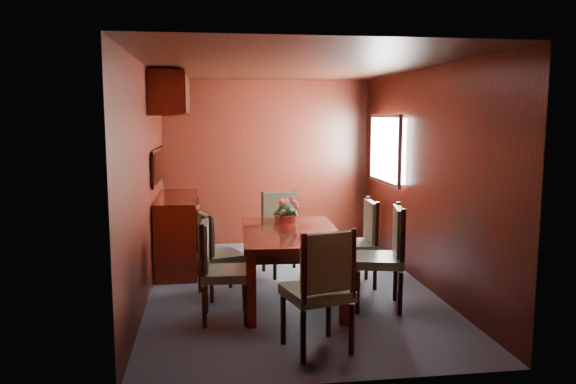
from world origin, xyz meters
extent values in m
plane|color=#3E4655|center=(0.00, 0.00, 0.00)|extent=(4.50, 4.50, 0.00)
cube|color=black|center=(-1.50, 0.00, 1.20)|extent=(0.02, 4.50, 2.40)
cube|color=black|center=(1.50, 0.00, 1.20)|extent=(0.02, 4.50, 2.40)
cube|color=black|center=(0.00, 2.25, 1.20)|extent=(3.00, 0.02, 2.40)
cube|color=black|center=(0.00, -2.25, 1.20)|extent=(3.00, 0.02, 2.40)
cube|color=black|center=(0.00, 0.00, 2.40)|extent=(3.00, 4.50, 0.02)
cube|color=white|center=(1.48, 1.10, 1.45)|extent=(0.14, 1.10, 0.80)
cube|color=#B2B2B7|center=(1.41, 1.10, 1.45)|extent=(0.04, 1.20, 0.90)
cube|color=black|center=(-1.47, 1.00, 1.28)|extent=(0.03, 1.36, 0.41)
cube|color=silver|center=(-1.45, 1.00, 1.28)|extent=(0.01, 1.30, 0.35)
cube|color=#390D07|center=(-1.30, 1.00, 2.13)|extent=(0.40, 1.40, 0.50)
cube|color=#390D07|center=(-1.25, 1.00, 0.45)|extent=(0.48, 1.40, 0.90)
cube|color=#390D07|center=(-0.50, -1.11, 0.33)|extent=(0.09, 0.09, 0.67)
cube|color=#390D07|center=(0.34, -1.15, 0.33)|extent=(0.09, 0.09, 0.67)
cube|color=#390D07|center=(-0.43, 0.32, 0.33)|extent=(0.09, 0.09, 0.67)
cube|color=#390D07|center=(0.41, 0.27, 0.33)|extent=(0.09, 0.09, 0.67)
cube|color=black|center=(-0.05, -0.42, 0.62)|extent=(0.92, 1.48, 0.10)
cube|color=#390D07|center=(-0.05, -0.42, 0.70)|extent=(1.05, 1.60, 0.06)
cylinder|color=black|center=(-0.91, -0.68, 0.19)|extent=(0.04, 0.04, 0.38)
cylinder|color=black|center=(-0.92, -1.07, 0.19)|extent=(0.04, 0.04, 0.38)
cylinder|color=black|center=(-0.54, -0.69, 0.19)|extent=(0.04, 0.04, 0.38)
cylinder|color=black|center=(-0.55, -1.08, 0.19)|extent=(0.04, 0.04, 0.38)
cube|color=#56654D|center=(-0.73, -0.88, 0.44)|extent=(0.44, 0.46, 0.08)
cylinder|color=black|center=(-0.92, -0.68, 0.69)|extent=(0.04, 0.04, 0.51)
cylinder|color=black|center=(-0.93, -1.07, 0.69)|extent=(0.04, 0.04, 0.51)
cube|color=#56654D|center=(-0.90, -0.87, 0.71)|extent=(0.07, 0.41, 0.43)
cylinder|color=black|center=(-0.97, -0.03, 0.18)|extent=(0.04, 0.04, 0.36)
cylinder|color=black|center=(-0.85, -0.38, 0.18)|extent=(0.04, 0.04, 0.36)
cylinder|color=black|center=(-0.64, 0.09, 0.18)|extent=(0.04, 0.04, 0.36)
cylinder|color=black|center=(-0.52, -0.26, 0.18)|extent=(0.04, 0.04, 0.36)
cube|color=#56654D|center=(-0.75, -0.14, 0.42)|extent=(0.53, 0.54, 0.07)
cylinder|color=black|center=(-0.98, -0.03, 0.66)|extent=(0.04, 0.04, 0.48)
cylinder|color=black|center=(-0.86, -0.38, 0.66)|extent=(0.04, 0.04, 0.48)
cube|color=#56654D|center=(-0.90, -0.20, 0.68)|extent=(0.18, 0.38, 0.41)
cylinder|color=black|center=(0.92, -1.00, 0.21)|extent=(0.05, 0.05, 0.41)
cylinder|color=black|center=(1.01, -0.58, 0.21)|extent=(0.05, 0.05, 0.41)
cylinder|color=black|center=(0.53, -0.91, 0.21)|extent=(0.05, 0.05, 0.41)
cylinder|color=black|center=(0.62, -0.50, 0.21)|extent=(0.05, 0.05, 0.41)
cube|color=#56654D|center=(0.77, -0.75, 0.47)|extent=(0.56, 0.58, 0.08)
cylinder|color=black|center=(0.93, -1.00, 0.75)|extent=(0.05, 0.05, 0.55)
cylinder|color=black|center=(1.02, -0.59, 0.75)|extent=(0.05, 0.05, 0.55)
cube|color=#56654D|center=(0.95, -0.79, 0.77)|extent=(0.16, 0.45, 0.46)
cylinder|color=black|center=(0.91, -0.22, 0.19)|extent=(0.04, 0.04, 0.39)
cylinder|color=black|center=(0.92, 0.18, 0.19)|extent=(0.04, 0.04, 0.39)
cylinder|color=black|center=(0.53, -0.20, 0.19)|extent=(0.04, 0.04, 0.39)
cylinder|color=black|center=(0.54, 0.20, 0.19)|extent=(0.04, 0.04, 0.39)
cube|color=#56654D|center=(0.72, -0.01, 0.45)|extent=(0.46, 0.48, 0.08)
cylinder|color=black|center=(0.92, -0.22, 0.71)|extent=(0.04, 0.04, 0.52)
cylinder|color=black|center=(0.93, 0.18, 0.71)|extent=(0.04, 0.04, 0.52)
cube|color=#56654D|center=(0.90, -0.02, 0.73)|extent=(0.08, 0.42, 0.44)
cylinder|color=black|center=(-0.17, -1.90, 0.21)|extent=(0.05, 0.05, 0.41)
cylinder|color=black|center=(0.24, -1.79, 0.21)|extent=(0.05, 0.05, 0.41)
cylinder|color=black|center=(-0.27, -1.52, 0.21)|extent=(0.05, 0.05, 0.41)
cylinder|color=black|center=(0.13, -1.41, 0.21)|extent=(0.05, 0.05, 0.41)
cube|color=#56654D|center=(-0.02, -1.66, 0.47)|extent=(0.59, 0.57, 0.08)
cylinder|color=black|center=(-0.17, -1.91, 0.75)|extent=(0.05, 0.05, 0.55)
cylinder|color=black|center=(0.24, -1.80, 0.75)|extent=(0.05, 0.05, 0.55)
cube|color=#56654D|center=(0.03, -1.84, 0.77)|extent=(0.44, 0.18, 0.46)
cylinder|color=black|center=(0.18, 0.79, 0.20)|extent=(0.04, 0.04, 0.39)
cylinder|color=black|center=(-0.22, 0.70, 0.20)|extent=(0.04, 0.04, 0.39)
cylinder|color=black|center=(0.27, 0.42, 0.20)|extent=(0.04, 0.04, 0.39)
cylinder|color=black|center=(-0.12, 0.32, 0.20)|extent=(0.04, 0.04, 0.39)
cube|color=#56654D|center=(0.03, 0.56, 0.45)|extent=(0.56, 0.54, 0.08)
cylinder|color=black|center=(0.17, 0.80, 0.72)|extent=(0.04, 0.04, 0.53)
cylinder|color=black|center=(-0.22, 0.71, 0.72)|extent=(0.04, 0.04, 0.53)
cube|color=#56654D|center=(-0.02, 0.74, 0.74)|extent=(0.43, 0.16, 0.44)
cylinder|color=#B44D37|center=(-0.03, 0.07, 0.77)|extent=(0.26, 0.26, 0.08)
sphere|color=#25531B|center=(-0.03, 0.07, 0.83)|extent=(0.20, 0.20, 0.20)
camera|label=1|loc=(-0.86, -5.93, 1.88)|focal=35.00mm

